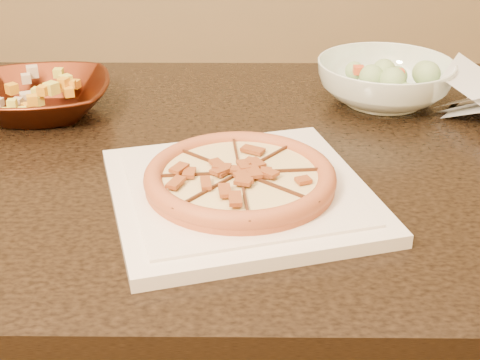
{
  "coord_description": "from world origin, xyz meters",
  "views": [
    {
      "loc": [
        0.02,
        -1.08,
        1.19
      ],
      "look_at": [
        0.03,
        -0.31,
        0.78
      ],
      "focal_mm": 50.0,
      "sensor_mm": 36.0,
      "label": 1
    }
  ],
  "objects_px": {
    "plate": "(240,193)",
    "bronze_bowl": "(41,99)",
    "dining_table": "(173,211)",
    "pizza": "(240,177)",
    "salad_bowl": "(384,82)"
  },
  "relations": [
    {
      "from": "plate",
      "to": "bronze_bowl",
      "type": "bearing_deg",
      "value": 138.42
    },
    {
      "from": "plate",
      "to": "bronze_bowl",
      "type": "distance_m",
      "value": 0.45
    },
    {
      "from": "dining_table",
      "to": "bronze_bowl",
      "type": "distance_m",
      "value": 0.3
    },
    {
      "from": "dining_table",
      "to": "pizza",
      "type": "relative_size",
      "value": 5.32
    },
    {
      "from": "salad_bowl",
      "to": "plate",
      "type": "bearing_deg",
      "value": -125.78
    },
    {
      "from": "plate",
      "to": "bronze_bowl",
      "type": "relative_size",
      "value": 1.71
    },
    {
      "from": "plate",
      "to": "pizza",
      "type": "height_order",
      "value": "pizza"
    },
    {
      "from": "dining_table",
      "to": "bronze_bowl",
      "type": "xyz_separation_m",
      "value": [
        -0.23,
        0.14,
        0.14
      ]
    },
    {
      "from": "pizza",
      "to": "bronze_bowl",
      "type": "bearing_deg",
      "value": 138.42
    },
    {
      "from": "dining_table",
      "to": "plate",
      "type": "height_order",
      "value": "plate"
    },
    {
      "from": "pizza",
      "to": "bronze_bowl",
      "type": "height_order",
      "value": "bronze_bowl"
    },
    {
      "from": "pizza",
      "to": "salad_bowl",
      "type": "xyz_separation_m",
      "value": [
        0.26,
        0.36,
        0.0
      ]
    },
    {
      "from": "plate",
      "to": "pizza",
      "type": "xyz_separation_m",
      "value": [
        -0.0,
        0.0,
        0.02
      ]
    },
    {
      "from": "pizza",
      "to": "salad_bowl",
      "type": "bearing_deg",
      "value": 54.22
    },
    {
      "from": "dining_table",
      "to": "bronze_bowl",
      "type": "bearing_deg",
      "value": 148.42
    }
  ]
}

